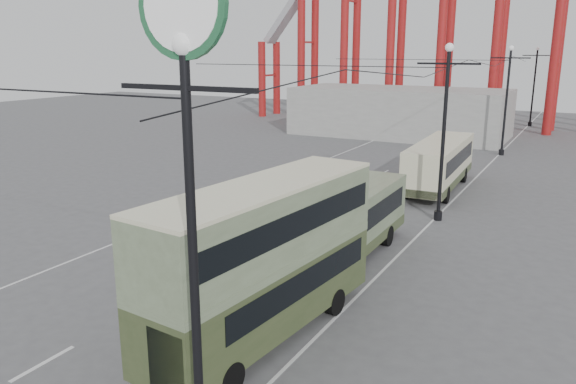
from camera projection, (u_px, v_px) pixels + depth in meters
The scene contains 11 objects.
ground at pixel (118, 342), 17.81m from camera, with size 160.00×160.00×0.00m, color #545356.
road_markings at pixel (341, 198), 34.95m from camera, with size 12.52×120.00×0.01m.
lamp_post_near at pixel (187, 111), 10.71m from camera, with size 3.20×0.44×10.80m.
lamp_post_mid at pixel (444, 135), 29.34m from camera, with size 3.20×0.44×9.32m.
lamp_post_far at pixel (506, 101), 48.04m from camera, with size 3.20×0.44×9.32m.
lamp_post_distant at pixel (534, 87), 66.73m from camera, with size 3.20×0.44×9.32m.
fairground_shed at pixel (399, 112), 59.92m from camera, with size 22.00×10.00×5.00m, color gray.
double_decker_bus at pixel (265, 254), 17.41m from camera, with size 3.28×9.65×5.08m.
single_decker_green at pixel (339, 226), 23.87m from camera, with size 2.54×10.78×3.04m.
single_decker_cream at pixel (440, 163), 36.71m from camera, with size 2.98×10.33×3.18m.
pedestrian at pixel (302, 255), 22.80m from camera, with size 0.64×0.42×1.75m, color black.
Camera 1 is at (12.47, -11.50, 9.01)m, focal length 35.00 mm.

